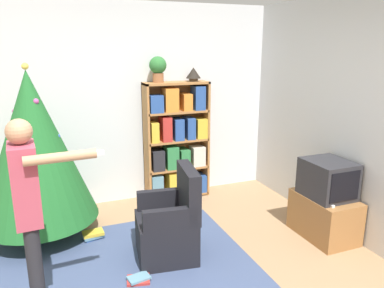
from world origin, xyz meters
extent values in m
cube|color=silver|center=(0.00, 2.35, 1.30)|extent=(8.00, 0.10, 2.60)
cube|color=#3D4C70|center=(-0.47, 0.49, 0.00)|extent=(2.73, 2.17, 0.01)
cube|color=#A8703D|center=(0.33, 2.14, 0.80)|extent=(0.03, 0.28, 1.60)
cube|color=#A8703D|center=(1.17, 2.14, 0.80)|extent=(0.03, 0.28, 1.60)
cube|color=#A8703D|center=(0.75, 2.14, 1.58)|extent=(0.87, 0.28, 0.03)
cube|color=#A8703D|center=(0.75, 2.27, 0.80)|extent=(0.87, 0.01, 1.60)
cube|color=#A8703D|center=(0.75, 2.14, 0.03)|extent=(0.84, 0.28, 0.03)
cube|color=#5B899E|center=(0.43, 2.10, 0.20)|extent=(0.16, 0.20, 0.32)
cube|color=gold|center=(0.66, 2.12, 0.21)|extent=(0.14, 0.25, 0.32)
cube|color=orange|center=(0.85, 2.10, 0.21)|extent=(0.12, 0.21, 0.33)
cube|color=#284C93|center=(1.06, 2.12, 0.16)|extent=(0.16, 0.23, 0.24)
cube|color=#A8703D|center=(0.75, 2.14, 0.42)|extent=(0.84, 0.28, 0.03)
cube|color=#232328|center=(0.46, 2.13, 0.57)|extent=(0.16, 0.26, 0.27)
cube|color=#2D7A42|center=(0.65, 2.13, 0.59)|extent=(0.16, 0.25, 0.31)
cube|color=#2D7A42|center=(0.83, 2.12, 0.56)|extent=(0.13, 0.25, 0.25)
cube|color=beige|center=(1.03, 2.10, 0.57)|extent=(0.18, 0.20, 0.27)
cube|color=#A8703D|center=(0.75, 2.14, 0.81)|extent=(0.84, 0.28, 0.03)
cube|color=gold|center=(0.42, 2.11, 0.96)|extent=(0.10, 0.23, 0.26)
cube|color=#B22D28|center=(0.58, 2.11, 0.99)|extent=(0.13, 0.21, 0.32)
cube|color=#284C93|center=(0.75, 2.12, 0.97)|extent=(0.13, 0.25, 0.28)
cube|color=#284C93|center=(0.92, 2.12, 0.97)|extent=(0.11, 0.24, 0.29)
cube|color=gold|center=(1.08, 2.10, 0.96)|extent=(0.15, 0.21, 0.27)
cube|color=#A8703D|center=(0.75, 2.14, 1.21)|extent=(0.84, 0.28, 0.03)
cube|color=#284C93|center=(0.45, 2.10, 1.33)|extent=(0.17, 0.20, 0.22)
cube|color=orange|center=(0.65, 2.10, 1.37)|extent=(0.18, 0.19, 0.31)
cube|color=orange|center=(0.87, 2.13, 1.33)|extent=(0.12, 0.26, 0.22)
cube|color=#284C93|center=(1.04, 2.10, 1.38)|extent=(0.14, 0.20, 0.32)
cube|color=#996638|center=(1.87, 0.46, 0.24)|extent=(0.46, 0.71, 0.47)
cube|color=#28282D|center=(1.87, 0.46, 0.67)|extent=(0.44, 0.50, 0.40)
cube|color=black|center=(1.87, 0.21, 0.67)|extent=(0.36, 0.01, 0.31)
cube|color=white|center=(1.73, 0.25, 0.48)|extent=(0.04, 0.12, 0.02)
cylinder|color=#4C3323|center=(-1.02, 1.62, 0.05)|extent=(0.36, 0.36, 0.10)
cylinder|color=brown|center=(-1.02, 1.62, 0.16)|extent=(0.08, 0.08, 0.12)
cone|color=#1E6028|center=(-1.02, 1.62, 1.02)|extent=(1.23, 1.23, 1.61)
sphere|color=gold|center=(-1.08, 1.77, 1.41)|extent=(0.07, 0.07, 0.07)
sphere|color=#335BB2|center=(-1.06, 2.09, 0.54)|extent=(0.06, 0.06, 0.06)
sphere|color=#B74C93|center=(-1.17, 1.65, 1.41)|extent=(0.04, 0.04, 0.04)
sphere|color=gold|center=(-1.28, 1.96, 0.66)|extent=(0.04, 0.04, 0.04)
sphere|color=#335BB2|center=(-0.77, 1.57, 1.13)|extent=(0.05, 0.05, 0.05)
sphere|color=#B74C93|center=(-0.95, 1.53, 1.52)|extent=(0.06, 0.06, 0.06)
sphere|color=#B74C93|center=(-1.28, 1.87, 0.86)|extent=(0.06, 0.06, 0.06)
sphere|color=gold|center=(-0.88, 1.82, 1.14)|extent=(0.06, 0.06, 0.06)
sphere|color=#E5CC4C|center=(-1.02, 1.62, 1.86)|extent=(0.07, 0.07, 0.07)
cube|color=black|center=(0.12, 0.70, 0.21)|extent=(0.63, 0.63, 0.42)
cube|color=black|center=(0.35, 0.67, 0.67)|extent=(0.20, 0.57, 0.50)
cube|color=black|center=(0.16, 0.94, 0.52)|extent=(0.51, 0.15, 0.20)
cube|color=black|center=(0.09, 0.47, 0.52)|extent=(0.51, 0.15, 0.20)
cylinder|color=#232328|center=(-1.07, 0.37, 0.40)|extent=(0.11, 0.11, 0.79)
cylinder|color=#232328|center=(-1.05, 0.19, 0.40)|extent=(0.11, 0.11, 0.79)
cube|color=#AD4256|center=(-1.06, 0.28, 1.09)|extent=(0.20, 0.33, 0.59)
cylinder|color=tan|center=(-1.07, 0.48, 1.06)|extent=(0.07, 0.07, 0.48)
cylinder|color=tan|center=(-0.81, 0.10, 1.32)|extent=(0.48, 0.10, 0.07)
cube|color=white|center=(-0.57, 0.11, 1.32)|extent=(0.11, 0.04, 0.03)
sphere|color=tan|center=(-1.06, 0.28, 1.48)|extent=(0.18, 0.18, 0.18)
cylinder|color=#935B38|center=(0.51, 2.14, 1.66)|extent=(0.14, 0.14, 0.12)
sphere|color=#2D7033|center=(0.51, 2.14, 1.82)|extent=(0.22, 0.22, 0.22)
cylinder|color=#473828|center=(0.99, 2.14, 1.62)|extent=(0.12, 0.12, 0.04)
cone|color=black|center=(0.99, 2.14, 1.71)|extent=(0.20, 0.20, 0.14)
cube|color=#284C93|center=(-0.51, 1.34, 0.01)|extent=(0.23, 0.16, 0.02)
cube|color=#5B899E|center=(-0.51, 1.33, 0.03)|extent=(0.24, 0.15, 0.03)
cube|color=gold|center=(-0.51, 1.34, 0.07)|extent=(0.23, 0.16, 0.03)
cube|color=#B22D28|center=(-0.24, 0.40, 0.01)|extent=(0.23, 0.20, 0.03)
cube|color=#5B899E|center=(-0.24, 0.40, 0.04)|extent=(0.21, 0.16, 0.02)
camera|label=1|loc=(-0.88, -2.51, 2.06)|focal=35.00mm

